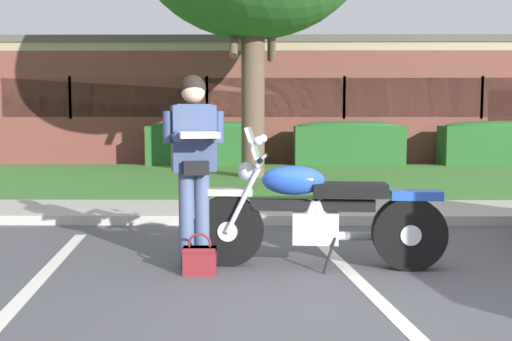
% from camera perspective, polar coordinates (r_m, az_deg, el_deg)
% --- Properties ---
extents(ground_plane, '(140.00, 140.00, 0.00)m').
position_cam_1_polar(ground_plane, '(4.41, 8.29, -12.50)').
color(ground_plane, '#4C4C51').
extents(curb_strip, '(60.00, 0.20, 0.12)m').
position_cam_1_polar(curb_strip, '(7.37, 5.03, -4.78)').
color(curb_strip, '#ADA89E').
rests_on(curb_strip, ground).
extents(concrete_walk, '(60.00, 1.50, 0.08)m').
position_cam_1_polar(concrete_walk, '(8.21, 4.56, -3.89)').
color(concrete_walk, '#ADA89E').
rests_on(concrete_walk, ground).
extents(grass_lawn, '(60.00, 7.01, 0.06)m').
position_cam_1_polar(grass_lawn, '(12.42, 3.15, -0.83)').
color(grass_lawn, '#3D752D').
rests_on(grass_lawn, ground).
extents(stall_stripe_0, '(0.64, 4.38, 0.01)m').
position_cam_1_polar(stall_stripe_0, '(4.89, -21.38, -10.95)').
color(stall_stripe_0, silver).
rests_on(stall_stripe_0, ground).
extents(stall_stripe_1, '(0.64, 4.38, 0.01)m').
position_cam_1_polar(stall_stripe_1, '(4.63, 11.14, -11.60)').
color(stall_stripe_1, silver).
rests_on(stall_stripe_1, ground).
extents(motorcycle, '(2.24, 0.82, 1.26)m').
position_cam_1_polar(motorcycle, '(5.23, 6.90, -4.14)').
color(motorcycle, black).
rests_on(motorcycle, ground).
extents(rider_person, '(0.53, 0.64, 1.70)m').
position_cam_1_polar(rider_person, '(5.18, -6.05, 1.54)').
color(rider_person, black).
rests_on(rider_person, ground).
extents(handbag, '(0.28, 0.13, 0.36)m').
position_cam_1_polar(handbag, '(5.05, -5.51, -8.47)').
color(handbag, maroon).
rests_on(handbag, ground).
extents(hedge_left, '(3.09, 0.90, 1.24)m').
position_cam_1_polar(hedge_left, '(15.87, -4.97, 2.72)').
color(hedge_left, '#235623').
rests_on(hedge_left, ground).
extents(hedge_center_left, '(2.91, 0.90, 1.24)m').
position_cam_1_polar(hedge_center_left, '(15.98, 8.99, 2.69)').
color(hedge_center_left, '#235623').
rests_on(hedge_center_left, ground).
extents(hedge_center_right, '(2.73, 0.90, 1.24)m').
position_cam_1_polar(hedge_center_right, '(16.99, 22.02, 2.52)').
color(hedge_center_right, '#235623').
rests_on(hedge_center_right, ground).
extents(brick_building, '(23.03, 9.62, 3.63)m').
position_cam_1_polar(brick_building, '(21.51, 6.79, 6.47)').
color(brick_building, brown).
rests_on(brick_building, ground).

